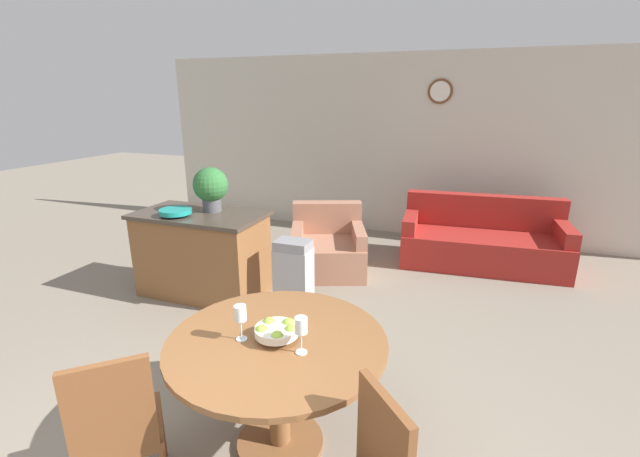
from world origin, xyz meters
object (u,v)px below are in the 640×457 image
at_px(dining_table, 278,364).
at_px(wine_glass_left, 240,315).
at_px(fruit_bowl, 277,330).
at_px(potted_plant, 211,187).
at_px(kitchen_island, 203,253).
at_px(wine_glass_right, 301,327).
at_px(couch, 482,242).
at_px(trash_bin, 294,276).
at_px(dining_chair_near_left, 117,426).
at_px(armchair, 328,249).
at_px(teal_bowl, 175,212).

bearing_deg(dining_table, wine_glass_left, -158.29).
bearing_deg(fruit_bowl, potted_plant, 132.16).
relative_size(dining_table, potted_plant, 2.71).
distance_m(fruit_bowl, kitchen_island, 2.44).
bearing_deg(wine_glass_left, wine_glass_right, -0.62).
xyz_separation_m(potted_plant, couch, (2.76, 1.85, -0.89)).
xyz_separation_m(kitchen_island, trash_bin, (1.09, -0.03, -0.09)).
height_order(dining_chair_near_left, trash_bin, dining_chair_near_left).
height_order(wine_glass_left, wine_glass_right, same).
height_order(dining_table, potted_plant, potted_plant).
relative_size(fruit_bowl, wine_glass_right, 1.19).
xyz_separation_m(dining_table, wine_glass_right, (0.19, -0.08, 0.33)).
bearing_deg(fruit_bowl, dining_chair_near_left, -131.70).
height_order(kitchen_island, armchair, kitchen_island).
bearing_deg(teal_bowl, wine_glass_right, -37.66).
relative_size(fruit_bowl, armchair, 0.22).
relative_size(dining_table, wine_glass_left, 5.98).
bearing_deg(couch, wine_glass_right, -108.44).
distance_m(dining_table, couch, 3.84).
relative_size(dining_chair_near_left, fruit_bowl, 3.73).
xyz_separation_m(dining_table, kitchen_island, (-1.72, 1.69, -0.12)).
bearing_deg(couch, trash_bin, -135.65).
xyz_separation_m(dining_chair_near_left, wine_glass_right, (0.76, 0.57, 0.40)).
distance_m(dining_chair_near_left, couch, 4.64).
height_order(trash_bin, armchair, armchair).
bearing_deg(trash_bin, wine_glass_right, -64.78).
bearing_deg(trash_bin, potted_plant, 171.65).
bearing_deg(kitchen_island, fruit_bowl, -44.45).
distance_m(wine_glass_left, kitchen_island, 2.38).
relative_size(fruit_bowl, potted_plant, 0.54).
xyz_separation_m(wine_glass_right, couch, (0.94, 3.74, -0.62)).
bearing_deg(dining_table, potted_plant, 132.11).
bearing_deg(trash_bin, dining_chair_near_left, -88.67).
distance_m(dining_table, potted_plant, 2.50).
bearing_deg(trash_bin, teal_bowl, -173.30).
height_order(wine_glass_right, potted_plant, potted_plant).
height_order(dining_chair_near_left, armchair, dining_chair_near_left).
distance_m(fruit_bowl, teal_bowl, 2.41).
bearing_deg(dining_chair_near_left, teal_bowl, 77.79).
relative_size(dining_table, trash_bin, 1.71).
bearing_deg(wine_glass_left, couch, 70.58).
height_order(fruit_bowl, potted_plant, potted_plant).
xyz_separation_m(dining_table, trash_bin, (-0.63, 1.66, -0.21)).
relative_size(kitchen_island, trash_bin, 1.84).
bearing_deg(wine_glass_right, wine_glass_left, 179.38).
bearing_deg(wine_glass_right, dining_chair_near_left, -143.18).
distance_m(kitchen_island, potted_plant, 0.73).
bearing_deg(dining_chair_near_left, trash_bin, 48.18).
bearing_deg(armchair, potted_plant, -155.97).
height_order(wine_glass_left, teal_bowl, teal_bowl).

